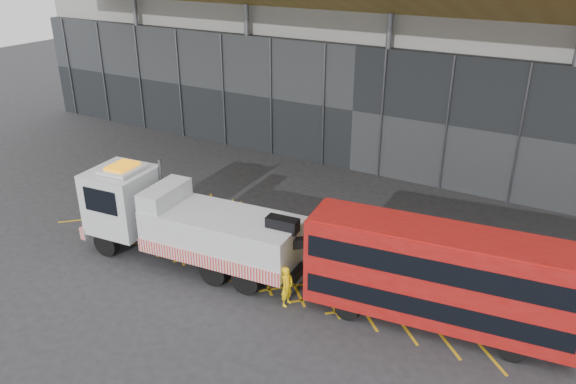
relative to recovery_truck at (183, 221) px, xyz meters
The scene contains 6 objects.
ground_plane 3.65m from the recovery_truck, 91.05° to the left, with size 120.00×120.00×0.00m, color #2A2A2C.
road_markings 4.82m from the recovery_truck, 44.10° to the left, with size 23.16×7.16×0.01m.
construction_building 22.62m from the recovery_truck, 85.03° to the left, with size 55.00×23.97×18.00m.
recovery_truck is the anchor object (origin of this frame).
bus_towed 11.61m from the recovery_truck, ahead, with size 10.35×3.55×4.13m.
worker 6.09m from the recovery_truck, ahead, with size 0.65×0.42×1.77m, color yellow.
Camera 1 is at (15.77, -20.42, 13.78)m, focal length 35.00 mm.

